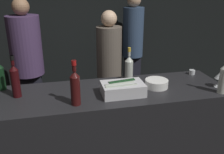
# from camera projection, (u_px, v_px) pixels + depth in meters

# --- Properties ---
(wall_back_chalkboard) EXTENTS (6.40, 0.06, 2.80)m
(wall_back_chalkboard) POSITION_uv_depth(u_px,v_px,m) (84.00, 20.00, 4.07)
(wall_back_chalkboard) COLOR black
(wall_back_chalkboard) RESTS_ON ground_plane
(bar_counter) EXTENTS (2.10, 0.67, 1.07)m
(bar_counter) POSITION_uv_depth(u_px,v_px,m) (113.00, 141.00, 2.43)
(bar_counter) COLOR black
(bar_counter) RESTS_ON ground_plane
(ice_bin_with_bottles) EXTENTS (0.36, 0.23, 0.11)m
(ice_bin_with_bottles) POSITION_uv_depth(u_px,v_px,m) (122.00, 88.00, 2.15)
(ice_bin_with_bottles) COLOR silver
(ice_bin_with_bottles) RESTS_ON bar_counter
(bowl_white) EXTENTS (0.21, 0.21, 0.07)m
(bowl_white) POSITION_uv_depth(u_px,v_px,m) (157.00, 83.00, 2.31)
(bowl_white) COLOR white
(bowl_white) RESTS_ON bar_counter
(wine_glass) EXTENTS (0.09, 0.09, 0.15)m
(wine_glass) POSITION_uv_depth(u_px,v_px,m) (220.00, 76.00, 2.28)
(wine_glass) COLOR silver
(wine_glass) RESTS_ON bar_counter
(candle_votive) EXTENTS (0.06, 0.06, 0.05)m
(candle_votive) POSITION_uv_depth(u_px,v_px,m) (192.00, 72.00, 2.63)
(candle_votive) COLOR silver
(candle_votive) RESTS_ON bar_counter
(red_wine_bottle_tall) EXTENTS (0.08, 0.08, 0.37)m
(red_wine_bottle_tall) POSITION_uv_depth(u_px,v_px,m) (75.00, 86.00, 1.94)
(red_wine_bottle_tall) COLOR #380F0F
(red_wine_bottle_tall) RESTS_ON bar_counter
(white_wine_bottle) EXTENTS (0.07, 0.07, 0.35)m
(white_wine_bottle) POSITION_uv_depth(u_px,v_px,m) (223.00, 78.00, 2.15)
(white_wine_bottle) COLOR #B2B7AD
(white_wine_bottle) RESTS_ON bar_counter
(rose_wine_bottle) EXTENTS (0.08, 0.08, 0.32)m
(rose_wine_bottle) POSITION_uv_depth(u_px,v_px,m) (129.00, 67.00, 2.47)
(rose_wine_bottle) COLOR #B2B7AD
(rose_wine_bottle) RESTS_ON bar_counter
(red_wine_bottle_burgundy) EXTENTS (0.07, 0.07, 0.35)m
(red_wine_bottle_burgundy) POSITION_uv_depth(u_px,v_px,m) (0.00, 75.00, 2.22)
(red_wine_bottle_burgundy) COLOR black
(red_wine_bottle_burgundy) RESTS_ON bar_counter
(red_wine_bottle_black_foil) EXTENTS (0.07, 0.07, 0.36)m
(red_wine_bottle_black_foil) POSITION_uv_depth(u_px,v_px,m) (15.00, 80.00, 2.08)
(red_wine_bottle_black_foil) COLOR black
(red_wine_bottle_black_foil) RESTS_ON bar_counter
(person_in_hoodie) EXTENTS (0.34, 0.34, 1.65)m
(person_in_hoodie) POSITION_uv_depth(u_px,v_px,m) (109.00, 64.00, 3.45)
(person_in_hoodie) COLOR black
(person_in_hoodie) RESTS_ON ground_plane
(person_blond_tee) EXTENTS (0.41, 0.41, 1.81)m
(person_blond_tee) POSITION_uv_depth(u_px,v_px,m) (28.00, 62.00, 3.27)
(person_blond_tee) COLOR black
(person_blond_tee) RESTS_ON ground_plane
(person_grey_polo) EXTENTS (0.32, 0.32, 1.84)m
(person_grey_polo) POSITION_uv_depth(u_px,v_px,m) (133.00, 45.00, 4.01)
(person_grey_polo) COLOR black
(person_grey_polo) RESTS_ON ground_plane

